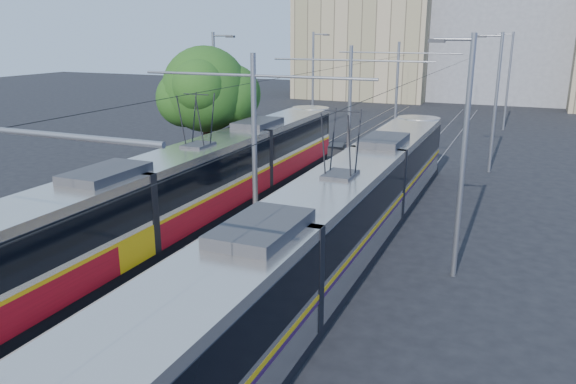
% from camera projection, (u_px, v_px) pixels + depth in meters
% --- Properties ---
extents(ground, '(160.00, 160.00, 0.00)m').
position_uv_depth(ground, '(123.00, 345.00, 14.92)').
color(ground, black).
rests_on(ground, ground).
extents(platform, '(4.00, 50.00, 0.30)m').
position_uv_depth(platform, '(331.00, 185.00, 29.90)').
color(platform, gray).
rests_on(platform, ground).
extents(tactile_strip_left, '(0.70, 50.00, 0.01)m').
position_uv_depth(tactile_strip_left, '(306.00, 179.00, 30.41)').
color(tactile_strip_left, gray).
rests_on(tactile_strip_left, platform).
extents(tactile_strip_right, '(0.70, 50.00, 0.01)m').
position_uv_depth(tactile_strip_right, '(357.00, 185.00, 29.31)').
color(tactile_strip_right, gray).
rests_on(tactile_strip_right, platform).
extents(rails, '(8.71, 70.00, 0.03)m').
position_uv_depth(rails, '(331.00, 187.00, 29.94)').
color(rails, gray).
rests_on(rails, ground).
extents(tram_left, '(2.43, 29.06, 5.50)m').
position_uv_depth(tram_left, '(200.00, 182.00, 24.47)').
color(tram_left, black).
rests_on(tram_left, ground).
extents(tram_right, '(2.43, 30.80, 5.50)m').
position_uv_depth(tram_right, '(339.00, 216.00, 19.48)').
color(tram_right, black).
rests_on(tram_right, ground).
extents(catenary, '(9.20, 70.00, 7.00)m').
position_uv_depth(catenary, '(313.00, 109.00, 26.18)').
color(catenary, slate).
rests_on(catenary, platform).
extents(street_lamps, '(15.18, 38.22, 8.00)m').
position_uv_depth(street_lamps, '(355.00, 101.00, 32.32)').
color(street_lamps, slate).
rests_on(street_lamps, ground).
extents(shelter, '(0.95, 1.30, 2.61)m').
position_uv_depth(shelter, '(336.00, 170.00, 26.69)').
color(shelter, black).
rests_on(shelter, platform).
extents(tree, '(5.05, 4.67, 7.33)m').
position_uv_depth(tree, '(212.00, 91.00, 30.08)').
color(tree, '#382314').
rests_on(tree, ground).
extents(building_left, '(16.32, 12.24, 14.26)m').
position_uv_depth(building_left, '(368.00, 39.00, 69.75)').
color(building_left, tan).
rests_on(building_left, ground).
extents(building_centre, '(18.36, 14.28, 16.32)m').
position_uv_depth(building_centre, '(508.00, 30.00, 66.96)').
color(building_centre, gray).
rests_on(building_centre, ground).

